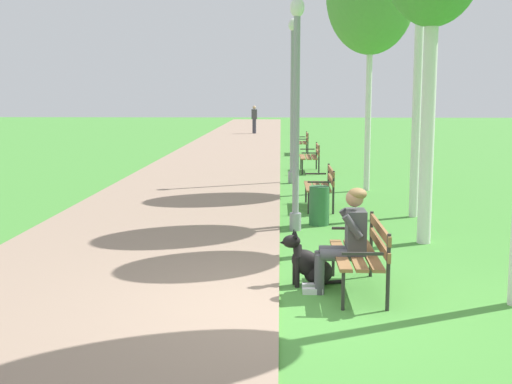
{
  "coord_description": "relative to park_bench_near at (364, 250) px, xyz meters",
  "views": [
    {
      "loc": [
        -0.25,
        -7.09,
        2.33
      ],
      "look_at": [
        -0.61,
        2.66,
        0.9
      ],
      "focal_mm": 47.1,
      "sensor_mm": 36.0,
      "label": 1
    }
  ],
  "objects": [
    {
      "name": "paved_path",
      "position": [
        -3.13,
        23.34,
        -0.49
      ],
      "size": [
        4.28,
        60.0,
        0.04
      ],
      "primitive_type": "cube",
      "color": "gray",
      "rests_on": "ground"
    },
    {
      "name": "lamp_post_mid",
      "position": [
        -0.68,
        9.76,
        1.68
      ],
      "size": [
        0.24,
        0.24,
        4.23
      ],
      "color": "gray",
      "rests_on": "ground"
    },
    {
      "name": "park_bench_near",
      "position": [
        0.0,
        0.0,
        0.0
      ],
      "size": [
        0.55,
        1.5,
        0.85
      ],
      "color": "olive",
      "rests_on": "ground"
    },
    {
      "name": "lamp_post_near",
      "position": [
        -0.72,
        3.62,
        1.51
      ],
      "size": [
        0.24,
        0.24,
        3.9
      ],
      "color": "gray",
      "rests_on": "ground"
    },
    {
      "name": "person_seated_on_near_bench",
      "position": [
        -0.21,
        -0.01,
        0.17
      ],
      "size": [
        0.74,
        0.49,
        1.25
      ],
      "color": "#4C4C51",
      "rests_on": "ground"
    },
    {
      "name": "litter_bin",
      "position": [
        -0.29,
        4.11,
        -0.16
      ],
      "size": [
        0.36,
        0.36,
        0.7
      ],
      "primitive_type": "cylinder",
      "color": "#2D6638",
      "rests_on": "ground"
    },
    {
      "name": "pedestrian_distant",
      "position": [
        -2.52,
        31.46,
        0.33
      ],
      "size": [
        0.32,
        0.22,
        1.65
      ],
      "color": "#383842",
      "rests_on": "ground"
    },
    {
      "name": "park_bench_furthest",
      "position": [
        -0.13,
        18.4,
        0.0
      ],
      "size": [
        0.55,
        1.5,
        0.85
      ],
      "color": "olive",
      "rests_on": "ground"
    },
    {
      "name": "ground_plane",
      "position": [
        -0.73,
        -0.66,
        -0.51
      ],
      "size": [
        120.0,
        120.0,
        0.0
      ],
      "primitive_type": "plane",
      "color": "#478E38"
    },
    {
      "name": "dog_black",
      "position": [
        -0.62,
        0.26,
        -0.25
      ],
      "size": [
        0.82,
        0.37,
        0.71
      ],
      "color": "black",
      "rests_on": "ground"
    },
    {
      "name": "park_bench_mid",
      "position": [
        -0.13,
        5.91,
        0.0
      ],
      "size": [
        0.55,
        1.5,
        0.85
      ],
      "color": "olive",
      "rests_on": "ground"
    },
    {
      "name": "park_bench_far",
      "position": [
        -0.05,
        12.39,
        0.0
      ],
      "size": [
        0.55,
        1.5,
        0.85
      ],
      "color": "olive",
      "rests_on": "ground"
    }
  ]
}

